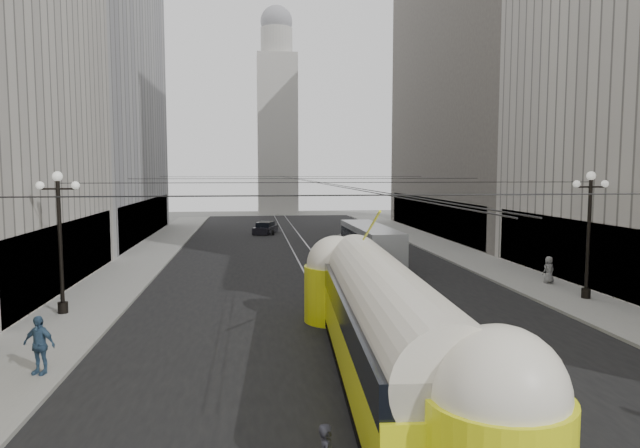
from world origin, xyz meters
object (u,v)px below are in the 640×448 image
object	(u,v)px
pedestrian_sidewalk_left	(39,345)
pedestrian_sidewalk_right	(549,270)
city_bus	(370,244)
streetcar	(384,323)

from	to	relation	value
pedestrian_sidewalk_left	pedestrian_sidewalk_right	bearing A→B (deg)	45.65
city_bus	pedestrian_sidewalk_left	size ratio (longest dim) A/B	5.79
streetcar	pedestrian_sidewalk_right	distance (m)	18.56
streetcar	city_bus	bearing A→B (deg)	79.11
streetcar	pedestrian_sidewalk_right	world-z (taller)	streetcar
streetcar	city_bus	distance (m)	21.96
streetcar	pedestrian_sidewalk_left	xyz separation A→B (m)	(-10.72, 1.55, -0.78)
streetcar	pedestrian_sidewalk_left	distance (m)	10.86
streetcar	pedestrian_sidewalk_right	size ratio (longest dim) A/B	11.25
streetcar	pedestrian_sidewalk_left	world-z (taller)	streetcar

